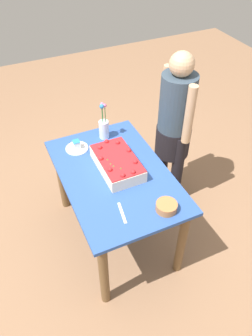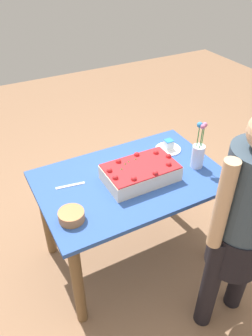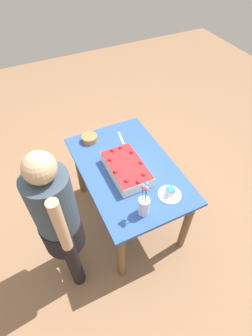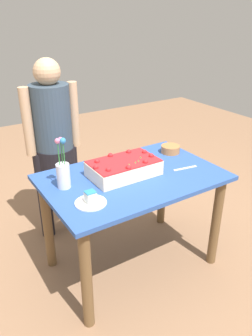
{
  "view_description": "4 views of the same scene",
  "coord_description": "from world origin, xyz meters",
  "px_view_note": "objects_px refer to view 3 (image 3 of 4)",
  "views": [
    {
      "loc": [
        -1.69,
        0.68,
        2.49
      ],
      "look_at": [
        -0.05,
        -0.07,
        0.83
      ],
      "focal_mm": 35.0,
      "sensor_mm": 36.0,
      "label": 1
    },
    {
      "loc": [
        -0.83,
        -1.48,
        2.1
      ],
      "look_at": [
        -0.02,
        0.03,
        0.84
      ],
      "focal_mm": 35.0,
      "sensor_mm": 36.0,
      "label": 2
    },
    {
      "loc": [
        1.38,
        -0.69,
        2.47
      ],
      "look_at": [
        0.1,
        -0.07,
        0.89
      ],
      "focal_mm": 28.0,
      "sensor_mm": 36.0,
      "label": 3
    },
    {
      "loc": [
        1.11,
        1.67,
        1.78
      ],
      "look_at": [
        0.09,
        0.05,
        0.87
      ],
      "focal_mm": 35.0,
      "sensor_mm": 36.0,
      "label": 4
    }
  ],
  "objects_px": {
    "person_standing": "(58,219)",
    "sheet_cake": "(126,169)",
    "flower_vase": "(144,204)",
    "cake_knife": "(121,138)",
    "serving_plate_with_slice": "(170,193)",
    "fruit_bowl": "(90,138)"
  },
  "relations": [
    {
      "from": "flower_vase",
      "to": "cake_knife",
      "type": "bearing_deg",
      "value": 166.25
    },
    {
      "from": "sheet_cake",
      "to": "person_standing",
      "type": "height_order",
      "value": "person_standing"
    },
    {
      "from": "cake_knife",
      "to": "person_standing",
      "type": "bearing_deg",
      "value": 138.89
    },
    {
      "from": "person_standing",
      "to": "flower_vase",
      "type": "bearing_deg",
      "value": -15.73
    },
    {
      "from": "sheet_cake",
      "to": "cake_knife",
      "type": "height_order",
      "value": "sheet_cake"
    },
    {
      "from": "serving_plate_with_slice",
      "to": "flower_vase",
      "type": "distance_m",
      "value": 0.28
    },
    {
      "from": "serving_plate_with_slice",
      "to": "flower_vase",
      "type": "bearing_deg",
      "value": -78.73
    },
    {
      "from": "person_standing",
      "to": "cake_knife",
      "type": "bearing_deg",
      "value": 39.88
    },
    {
      "from": "serving_plate_with_slice",
      "to": "person_standing",
      "type": "relative_size",
      "value": 0.13
    },
    {
      "from": "serving_plate_with_slice",
      "to": "flower_vase",
      "type": "xyz_separation_m",
      "value": [
        0.05,
        -0.27,
        0.08
      ]
    },
    {
      "from": "fruit_bowl",
      "to": "person_standing",
      "type": "bearing_deg",
      "value": -33.91
    },
    {
      "from": "cake_knife",
      "to": "flower_vase",
      "type": "distance_m",
      "value": 0.87
    },
    {
      "from": "sheet_cake",
      "to": "flower_vase",
      "type": "xyz_separation_m",
      "value": [
        0.41,
        -0.06,
        0.05
      ]
    },
    {
      "from": "sheet_cake",
      "to": "flower_vase",
      "type": "height_order",
      "value": "flower_vase"
    },
    {
      "from": "cake_knife",
      "to": "serving_plate_with_slice",
      "type": "bearing_deg",
      "value": -166.57
    },
    {
      "from": "flower_vase",
      "to": "person_standing",
      "type": "distance_m",
      "value": 0.62
    },
    {
      "from": "serving_plate_with_slice",
      "to": "cake_knife",
      "type": "bearing_deg",
      "value": -175.58
    },
    {
      "from": "serving_plate_with_slice",
      "to": "cake_knife",
      "type": "relative_size",
      "value": 1.01
    },
    {
      "from": "cake_knife",
      "to": "flower_vase",
      "type": "xyz_separation_m",
      "value": [
        0.84,
        -0.21,
        0.1
      ]
    },
    {
      "from": "cake_knife",
      "to": "person_standing",
      "type": "xyz_separation_m",
      "value": [
        0.67,
        -0.81,
        0.09
      ]
    },
    {
      "from": "person_standing",
      "to": "sheet_cake",
      "type": "bearing_deg",
      "value": 20.53
    },
    {
      "from": "serving_plate_with_slice",
      "to": "fruit_bowl",
      "type": "xyz_separation_m",
      "value": [
        -0.89,
        -0.35,
        0.01
      ]
    }
  ]
}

